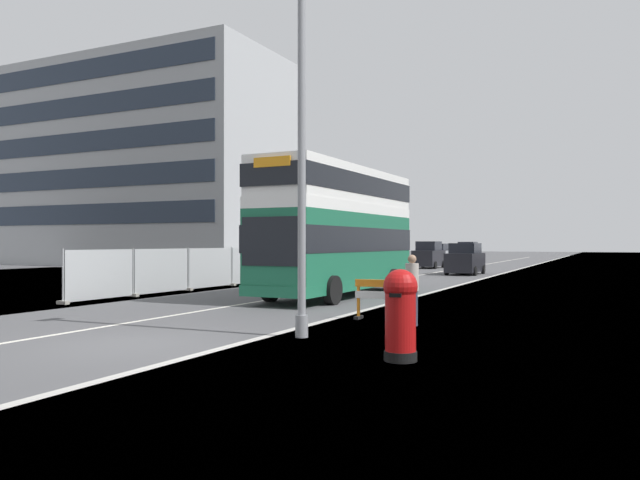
# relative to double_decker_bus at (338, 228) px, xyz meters

# --- Properties ---
(ground) EXTENTS (140.00, 280.00, 0.10)m
(ground) POSITION_rel_double_decker_bus_xyz_m (1.37, -12.21, -2.72)
(ground) COLOR #4C4C4F
(double_decker_bus) EXTENTS (2.87, 10.21, 5.03)m
(double_decker_bus) POSITION_rel_double_decker_bus_xyz_m (0.00, 0.00, 0.00)
(double_decker_bus) COLOR #196042
(double_decker_bus) RESTS_ON ground
(lamppost_foreground) EXTENTS (0.29, 0.70, 8.17)m
(lamppost_foreground) POSITION_rel_double_decker_bus_xyz_m (3.57, -9.96, 1.18)
(lamppost_foreground) COLOR gray
(lamppost_foreground) RESTS_ON ground
(red_pillar_postbox) EXTENTS (0.62, 0.62, 1.64)m
(red_pillar_postbox) POSITION_rel_double_decker_bus_xyz_m (6.43, -11.61, -1.77)
(red_pillar_postbox) COLOR black
(red_pillar_postbox) RESTS_ON ground
(roadworks_barrier) EXTENTS (1.65, 0.53, 1.10)m
(roadworks_barrier) POSITION_rel_double_decker_bus_xyz_m (4.19, -6.28, -1.99)
(roadworks_barrier) COLOR orange
(roadworks_barrier) RESTS_ON ground
(construction_site_fence) EXTENTS (0.44, 13.80, 1.91)m
(construction_site_fence) POSITION_rel_double_decker_bus_xyz_m (-7.19, -0.23, -1.76)
(construction_site_fence) COLOR #A8AAAD
(construction_site_fence) RESTS_ON ground
(car_oncoming_near) EXTENTS (2.01, 4.31, 2.08)m
(car_oncoming_near) POSITION_rel_double_decker_bus_xyz_m (0.79, 18.83, -1.69)
(car_oncoming_near) COLOR black
(car_oncoming_near) RESTS_ON ground
(car_receding_mid) EXTENTS (1.95, 4.11, 2.22)m
(car_receding_mid) POSITION_rel_double_decker_bus_xyz_m (-4.22, 27.73, -1.64)
(car_receding_mid) COLOR black
(car_receding_mid) RESTS_ON ground
(car_receding_far) EXTENTS (1.96, 4.51, 2.03)m
(car_receding_far) POSITION_rel_double_decker_bus_xyz_m (-5.31, 34.68, -1.71)
(car_receding_far) COLOR gray
(car_receding_far) RESTS_ON ground
(car_far_side) EXTENTS (1.99, 4.27, 2.20)m
(car_far_side) POSITION_rel_double_decker_bus_xyz_m (-4.71, 44.61, -1.65)
(car_far_side) COLOR gray
(car_far_side) RESTS_ON ground
(bare_tree_far_verge_near) EXTENTS (2.32, 3.16, 4.49)m
(bare_tree_far_verge_near) POSITION_rel_double_decker_bus_xyz_m (-15.01, 32.79, -0.20)
(bare_tree_far_verge_near) COLOR #4C3D2D
(bare_tree_far_verge_near) RESTS_ON ground
(bare_tree_far_verge_mid) EXTENTS (2.35, 2.53, 5.07)m
(bare_tree_far_verge_mid) POSITION_rel_double_decker_bus_xyz_m (-13.38, 35.68, -0.14)
(bare_tree_far_verge_mid) COLOR #4C3D2D
(bare_tree_far_verge_mid) RESTS_ON ground
(pedestrian_at_kerb) EXTENTS (0.34, 0.34, 1.81)m
(pedestrian_at_kerb) POSITION_rel_double_decker_bus_xyz_m (5.22, -7.05, -1.76)
(pedestrian_at_kerb) COLOR #2D3342
(pedestrian_at_kerb) RESTS_ON ground
(backdrop_office_block) EXTENTS (27.94, 12.42, 19.12)m
(backdrop_office_block) POSITION_rel_double_decker_bus_xyz_m (-31.59, 23.71, 6.89)
(backdrop_office_block) COLOR #9EA0A3
(backdrop_office_block) RESTS_ON ground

